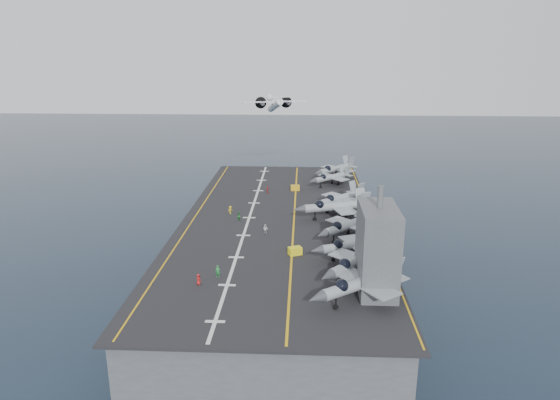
{
  "coord_description": "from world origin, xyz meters",
  "views": [
    {
      "loc": [
        4.59,
        -94.31,
        42.65
      ],
      "look_at": [
        0.0,
        4.0,
        13.0
      ],
      "focal_mm": 32.0,
      "sensor_mm": 36.0,
      "label": 1
    }
  ],
  "objects_px": {
    "island_superstructure": "(378,239)",
    "transport_plane": "(275,105)",
    "fighter_jet_0": "(361,282)",
    "tow_cart_a": "(295,251)"
  },
  "relations": [
    {
      "from": "island_superstructure",
      "to": "tow_cart_a",
      "type": "distance_m",
      "value": 17.76
    },
    {
      "from": "fighter_jet_0",
      "to": "tow_cart_a",
      "type": "distance_m",
      "value": 17.87
    },
    {
      "from": "island_superstructure",
      "to": "transport_plane",
      "type": "xyz_separation_m",
      "value": [
        -19.28,
        93.53,
        8.1
      ]
    },
    {
      "from": "fighter_jet_0",
      "to": "tow_cart_a",
      "type": "xyz_separation_m",
      "value": [
        -9.01,
        15.3,
        -2.02
      ]
    },
    {
      "from": "island_superstructure",
      "to": "tow_cart_a",
      "type": "height_order",
      "value": "island_superstructure"
    },
    {
      "from": "island_superstructure",
      "to": "tow_cart_a",
      "type": "bearing_deg",
      "value": 134.52
    },
    {
      "from": "transport_plane",
      "to": "tow_cart_a",
      "type": "bearing_deg",
      "value": -84.55
    },
    {
      "from": "island_superstructure",
      "to": "transport_plane",
      "type": "distance_m",
      "value": 95.84
    },
    {
      "from": "island_superstructure",
      "to": "fighter_jet_0",
      "type": "distance_m",
      "value": 6.54
    },
    {
      "from": "fighter_jet_0",
      "to": "tow_cart_a",
      "type": "height_order",
      "value": "fighter_jet_0"
    }
  ]
}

